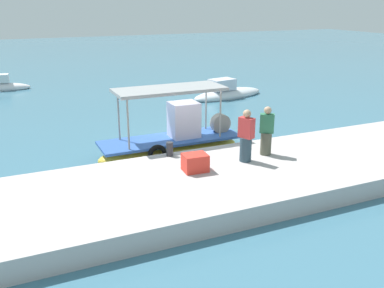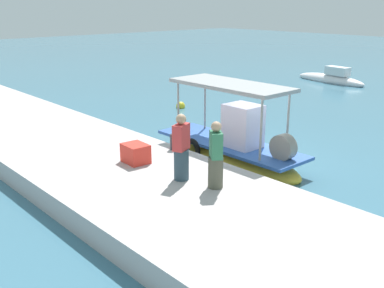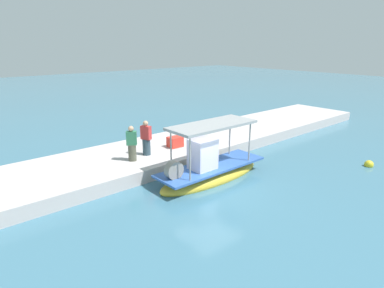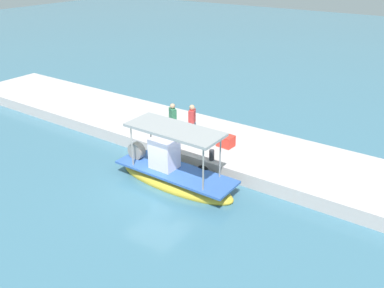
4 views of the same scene
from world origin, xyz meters
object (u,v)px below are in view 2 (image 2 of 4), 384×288
Objects in this scene: main_fishing_boat at (231,148)px; moored_boat_near at (331,79)px; fisherman_by_crate at (216,158)px; mooring_bollard at (174,142)px; cargo_crate at (136,153)px; marker_buoy at (181,106)px; fisherman_near_bollard at (181,150)px.

moored_boat_near is at bearing 111.65° from main_fishing_boat.
fisherman_by_crate is 3.49× the size of mooring_bollard.
cargo_crate is 21.17m from moored_boat_near.
fisherman_by_crate is at bearing -21.40° from mooring_bollard.
fisherman_by_crate is 21.84m from moored_boat_near.
marker_buoy is 0.08× the size of moored_boat_near.
cargo_crate is (-2.93, -0.41, -0.51)m from fisherman_by_crate.
fisherman_near_bollard reaches higher than mooring_bollard.
fisherman_by_crate is at bearing -65.63° from moored_boat_near.
marker_buoy is (-6.84, 7.58, -0.82)m from cargo_crate.
main_fishing_boat is 3.53m from cargo_crate.
moored_boat_near is at bearing 86.52° from marker_buoy.
mooring_bollard is 19.54m from moored_boat_near.
moored_boat_near is at bearing 107.42° from mooring_bollard.
main_fishing_boat is 18.10m from moored_boat_near.
main_fishing_boat is 2.03m from mooring_bollard.
fisherman_near_bollard is at bearing -40.38° from marker_buoy.
fisherman_near_bollard is 1.04m from fisherman_by_crate.
cargo_crate is (-0.60, -3.45, 0.44)m from main_fishing_boat.
main_fishing_boat is 11.74× the size of mooring_bollard.
fisherman_by_crate reaches higher than mooring_bollard.
fisherman_near_bollard is 2.70m from mooring_bollard.
cargo_crate is (0.23, -1.64, 0.03)m from mooring_bollard.
mooring_bollard is 8.92m from marker_buoy.
marker_buoy is at bearing 139.62° from fisherman_near_bollard.
cargo_crate is at bearing -73.33° from moored_boat_near.
mooring_bollard reaches higher than moored_boat_near.
marker_buoy is at bearing 143.71° from fisherman_by_crate.
fisherman_near_bollard is 1.03× the size of fisherman_by_crate.
fisherman_near_bollard reaches higher than fisherman_by_crate.
main_fishing_boat is 8.53m from marker_buoy.
main_fishing_boat is at bearing 65.24° from mooring_bollard.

